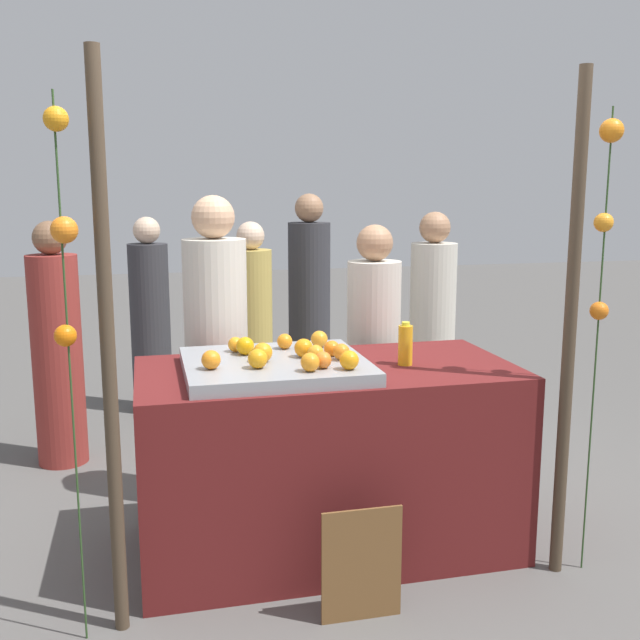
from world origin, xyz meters
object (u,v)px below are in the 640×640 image
(orange_1, at_px, (304,348))
(vendor_left, at_px, (217,364))
(orange_0, at_px, (211,360))
(vendor_right, at_px, (373,366))
(juice_bottle, at_px, (405,345))
(chalkboard_sign, at_px, (361,565))
(stall_counter, at_px, (327,458))

(orange_1, distance_m, vendor_left, 0.79)
(orange_0, relative_size, vendor_right, 0.05)
(orange_1, xyz_separation_m, vendor_right, (0.57, 0.71, -0.29))
(juice_bottle, bearing_deg, vendor_right, 84.18)
(chalkboard_sign, xyz_separation_m, vendor_left, (-0.44, 1.29, 0.56))
(stall_counter, height_order, orange_0, orange_0)
(juice_bottle, bearing_deg, chalkboard_sign, -123.18)
(stall_counter, bearing_deg, vendor_left, 125.29)
(orange_1, bearing_deg, stall_counter, 11.50)
(orange_0, bearing_deg, juice_bottle, 6.74)
(orange_0, height_order, chalkboard_sign, orange_0)
(chalkboard_sign, relative_size, vendor_left, 0.29)
(orange_0, height_order, orange_1, orange_1)
(orange_0, bearing_deg, vendor_left, 82.93)
(orange_0, xyz_separation_m, orange_1, (0.44, 0.13, 0.00))
(chalkboard_sign, height_order, vendor_left, vendor_left)
(stall_counter, xyz_separation_m, vendor_right, (0.45, 0.69, 0.26))
(vendor_right, bearing_deg, orange_0, -140.16)
(orange_1, height_order, chalkboard_sign, orange_1)
(juice_bottle, height_order, vendor_left, vendor_left)
(stall_counter, distance_m, orange_0, 0.80)
(chalkboard_sign, xyz_separation_m, vendor_right, (0.47, 1.33, 0.48))
(orange_0, relative_size, vendor_left, 0.05)
(stall_counter, bearing_deg, orange_0, -164.64)
(orange_0, relative_size, juice_bottle, 0.40)
(vendor_left, bearing_deg, chalkboard_sign, -71.18)
(orange_1, relative_size, juice_bottle, 0.42)
(vendor_left, bearing_deg, orange_1, -63.26)
(stall_counter, height_order, juice_bottle, juice_bottle)
(orange_0, distance_m, vendor_right, 1.34)
(orange_1, relative_size, vendor_right, 0.06)
(orange_0, distance_m, orange_1, 0.46)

